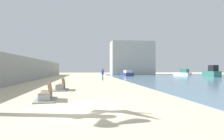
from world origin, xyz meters
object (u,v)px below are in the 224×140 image
(person_walking, at_px, (103,73))
(boat_far_left, at_px, (127,74))
(bench_near, at_px, (46,96))
(bench_far, at_px, (61,87))
(boat_outer, at_px, (183,73))
(boat_distant, at_px, (212,73))

(person_walking, xyz_separation_m, boat_far_left, (7.53, 17.85, -0.50))
(bench_near, distance_m, boat_far_left, 37.75)
(bench_far, height_order, boat_far_left, boat_far_left)
(boat_far_left, bearing_deg, bench_near, -108.90)
(bench_near, xyz_separation_m, boat_far_left, (12.23, 35.71, 0.31))
(boat_outer, bearing_deg, person_walking, -140.98)
(boat_far_left, xyz_separation_m, boat_outer, (14.65, 0.12, 0.08))
(bench_near, height_order, boat_distant, boat_distant)
(boat_distant, relative_size, boat_far_left, 0.89)
(bench_far, distance_m, person_walking, 13.53)
(bench_far, relative_size, boat_far_left, 0.34)
(boat_distant, height_order, boat_far_left, boat_distant)
(boat_distant, xyz_separation_m, boat_far_left, (-16.28, 9.02, -0.39))
(bench_far, distance_m, boat_far_left, 32.87)
(bench_near, height_order, boat_far_left, boat_far_left)
(bench_far, xyz_separation_m, boat_distant, (28.33, 21.56, 0.70))
(bench_near, distance_m, boat_distant, 39.06)
(person_walking, relative_size, boat_outer, 0.39)
(person_walking, xyz_separation_m, boat_distant, (23.81, 8.83, -0.12))
(bench_far, bearing_deg, boat_outer, 48.99)
(bench_near, bearing_deg, boat_distant, 43.12)
(bench_far, distance_m, boat_distant, 35.61)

